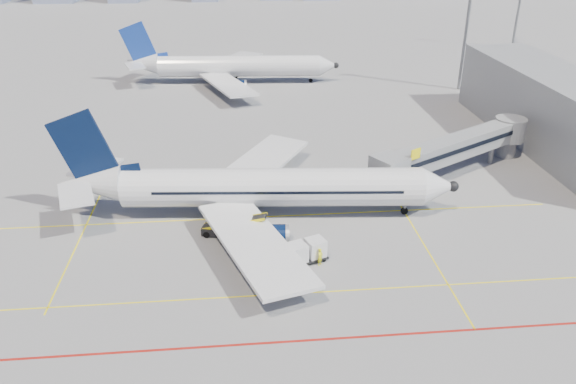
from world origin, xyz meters
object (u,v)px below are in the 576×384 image
main_aircraft (256,188)px  belt_loader (227,229)px  cargo_dolly (306,251)px  second_aircraft (230,66)px  baggage_tug (303,250)px  ramp_worker (320,257)px

main_aircraft → belt_loader: 5.76m
cargo_dolly → belt_loader: (-7.32, 5.55, -0.46)m
belt_loader → second_aircraft: bearing=106.0°
main_aircraft → second_aircraft: bearing=97.6°
second_aircraft → baggage_tug: (6.62, -63.71, -2.59)m
second_aircraft → baggage_tug: second_aircraft is taller
main_aircraft → second_aircraft: (-2.63, 55.05, 0.00)m
second_aircraft → cargo_dolly: bearing=-80.0°
second_aircraft → ramp_worker: (8.06, -65.37, -2.37)m
main_aircraft → cargo_dolly: size_ratio=9.99×
cargo_dolly → ramp_worker: (1.22, -0.62, -0.31)m
baggage_tug → ramp_worker: (1.44, -1.67, 0.23)m
belt_loader → ramp_worker: bearing=-19.5°
ramp_worker → baggage_tug: bearing=80.9°
second_aircraft → baggage_tug: size_ratio=20.57×
second_aircraft → cargo_dolly: size_ratio=9.81×
belt_loader → cargo_dolly: bearing=-20.8°
cargo_dolly → belt_loader: bearing=121.4°
main_aircraft → baggage_tug: size_ratio=20.95×
baggage_tug → cargo_dolly: bearing=-87.3°
main_aircraft → cargo_dolly: 10.78m
cargo_dolly → belt_loader: belt_loader is taller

